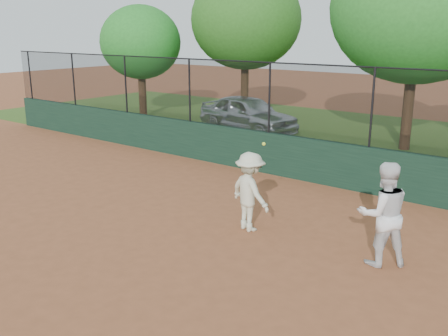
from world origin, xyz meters
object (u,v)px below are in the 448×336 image
Objects in this scene: player_second at (383,214)px; parked_car at (248,114)px; tree_1 at (245,20)px; player_main at (250,192)px; tree_0 at (140,43)px; tree_2 at (418,7)px.

parked_car is at bearing -85.42° from player_second.
player_main is at bearing -54.24° from tree_1.
parked_car is 10.32m from player_main.
tree_1 is at bearing 27.21° from tree_0.
tree_1 reaches higher than player_main.
player_main is 13.38m from tree_1.
player_second is at bearing -45.16° from tree_1.
tree_0 reaches higher than player_second.
tree_2 is (6.09, 0.88, 4.01)m from parked_car.
parked_car is 6.51m from tree_0.
tree_2 reaches higher than tree_0.
tree_1 reaches higher than parked_car.
player_main is 0.30× the size of tree_1.
tree_2 is at bearing -115.91° from player_second.
tree_1 reaches higher than player_second.
tree_0 is at bearing -70.76° from player_second.
player_second is 0.96× the size of player_main.
player_second is (8.69, -8.32, 0.19)m from parked_car.
player_second is 0.26× the size of tree_2.
tree_1 is at bearing 171.62° from tree_2.
tree_2 reaches higher than tree_1.
tree_0 is at bearing 145.18° from player_main.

